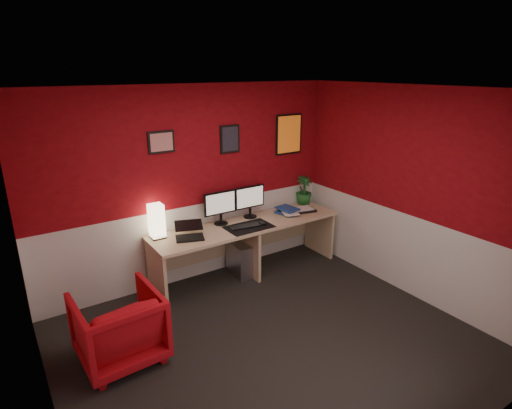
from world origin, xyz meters
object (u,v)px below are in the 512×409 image
Objects in this scene: monitor_right at (250,197)px; zen_tray at (302,210)px; potted_plant at (304,190)px; shoji_lamp at (157,222)px; laptop at (189,230)px; armchair at (119,327)px; pc_tower at (239,259)px; monitor_left at (221,203)px; desk at (248,249)px.

zen_tray is at bearing -14.77° from monitor_right.
potted_plant is at bearing 46.43° from zen_tray.
potted_plant is (2.29, 0.03, 0.01)m from shoji_lamp.
potted_plant is at bearing 27.56° from laptop.
zen_tray is 0.46× the size of armchair.
monitor_right is at bearing 29.66° from pc_tower.
potted_plant is 3.30m from armchair.
laptop is at bearing -37.20° from shoji_lamp.
desk is at bearing -32.34° from monitor_left.
laptop is 1.04m from monitor_right.
potted_plant is at bearing 1.92° from monitor_left.
monitor_left reaches higher than potted_plant.
armchair is (-3.08, -1.01, -0.59)m from potted_plant.
pc_tower is 0.59× the size of armchair.
laptop is 2.00m from potted_plant.
potted_plant is (1.98, 0.27, 0.10)m from laptop.
armchair is (-2.85, -0.77, -0.40)m from zen_tray.
desk is at bearing -9.86° from shoji_lamp.
desk is 1.30m from potted_plant.
laptop is 0.43× the size of armchair.
desk is 0.99m from zen_tray.
desk is at bearing -168.53° from potted_plant.
monitor_left reaches higher than shoji_lamp.
shoji_lamp is 0.52× the size of armchair.
monitor_right reaches higher than pc_tower.
armchair is at bearing -161.80° from potted_plant.
desk is at bearing 179.61° from zen_tray.
monitor_right is 1.37× the size of potted_plant.
shoji_lamp is at bearing 170.14° from desk.
pc_tower is (0.20, -0.12, -0.80)m from monitor_left.
monitor_left is at bearing -179.03° from monitor_right.
desk is 0.74m from monitor_left.
monitor_left is at bearing -1.06° from shoji_lamp.
potted_plant reaches higher than shoji_lamp.
monitor_left reaches higher than pc_tower.
armchair is (-1.65, -0.96, -0.67)m from monitor_left.
laptop is at bearing -148.69° from armchair.
monitor_left is at bearing 41.75° from laptop.
desk is at bearing -30.69° from pc_tower.
monitor_right is at bearing -177.63° from potted_plant.
zen_tray reaches higher than desk.
shoji_lamp is 1.32m from monitor_right.
shoji_lamp reaches higher than armchair.
potted_plant is at bearing 11.47° from desk.
shoji_lamp is 1.21× the size of laptop.
laptop is 1.76m from zen_tray.
armchair is (-2.10, -0.97, -0.67)m from monitor_right.
laptop reaches higher than zen_tray.
monitor_left is 0.76× the size of armchair.
laptop reaches higher than pc_tower.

